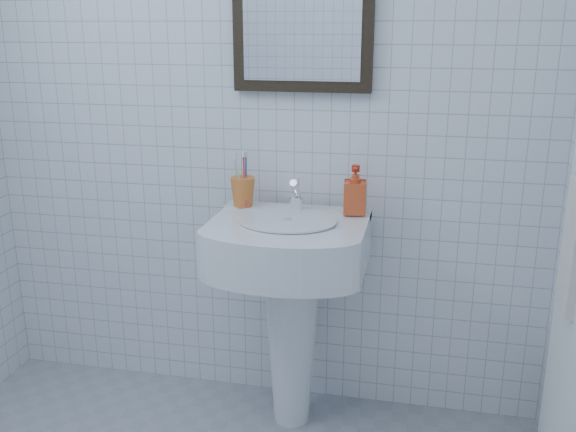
# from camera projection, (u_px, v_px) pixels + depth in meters

# --- Properties ---
(wall_back) EXTENTS (2.20, 0.02, 2.50)m
(wall_back) POSITION_uv_depth(u_px,v_px,m) (258.00, 88.00, 2.36)
(wall_back) COLOR white
(wall_back) RESTS_ON ground
(washbasin) EXTENTS (0.54, 0.40, 0.83)m
(washbasin) POSITION_uv_depth(u_px,v_px,m) (290.00, 288.00, 2.32)
(washbasin) COLOR white
(washbasin) RESTS_ON ground
(faucet) EXTENTS (0.05, 0.11, 0.12)m
(faucet) POSITION_uv_depth(u_px,v_px,m) (296.00, 197.00, 2.32)
(faucet) COLOR white
(faucet) RESTS_ON washbasin
(toothbrush_cup) EXTENTS (0.10, 0.10, 0.11)m
(toothbrush_cup) POSITION_uv_depth(u_px,v_px,m) (243.00, 192.00, 2.37)
(toothbrush_cup) COLOR orange
(toothbrush_cup) RESTS_ON washbasin
(soap_dispenser) EXTENTS (0.09, 0.09, 0.17)m
(soap_dispenser) POSITION_uv_depth(u_px,v_px,m) (355.00, 189.00, 2.27)
(soap_dispenser) COLOR red
(soap_dispenser) RESTS_ON washbasin
(wall_mirror) EXTENTS (0.50, 0.04, 0.62)m
(wall_mirror) POSITION_uv_depth(u_px,v_px,m) (303.00, 1.00, 2.22)
(wall_mirror) COLOR black
(wall_mirror) RESTS_ON wall_back
(hand_towel) EXTENTS (0.03, 0.16, 0.38)m
(hand_towel) POSITION_uv_depth(u_px,v_px,m) (573.00, 248.00, 1.80)
(hand_towel) COLOR silver
(hand_towel) RESTS_ON towel_ring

